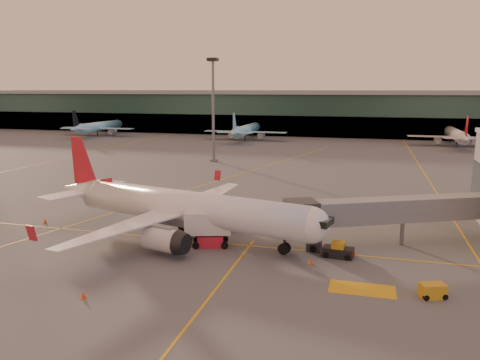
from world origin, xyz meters
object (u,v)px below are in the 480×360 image
(pushback_tug, at_px, (338,251))
(catering_truck, at_px, (209,226))
(gpu_cart, at_px, (433,291))
(main_airplane, at_px, (180,208))

(pushback_tug, bearing_deg, catering_truck, -173.00)
(catering_truck, xyz_separation_m, pushback_tug, (14.90, 0.29, -1.68))
(gpu_cart, height_order, pushback_tug, pushback_tug)
(main_airplane, bearing_deg, catering_truck, -11.61)
(catering_truck, distance_m, gpu_cart, 24.99)
(main_airplane, relative_size, pushback_tug, 11.17)
(catering_truck, height_order, gpu_cart, catering_truck)
(main_airplane, height_order, pushback_tug, main_airplane)
(gpu_cart, xyz_separation_m, pushback_tug, (-8.75, 8.17, 0.06))
(main_airplane, xyz_separation_m, pushback_tug, (19.31, -1.73, -3.12))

